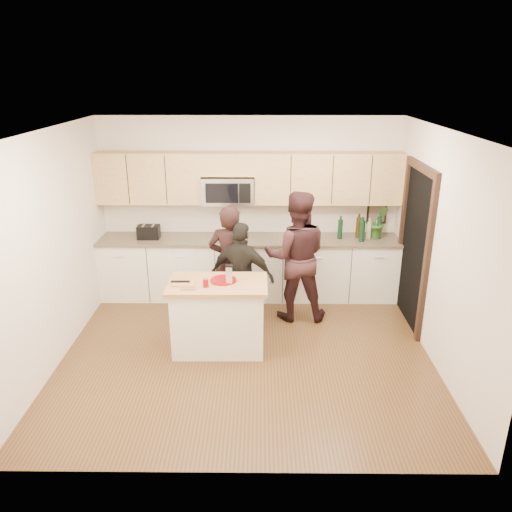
{
  "coord_description": "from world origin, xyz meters",
  "views": [
    {
      "loc": [
        0.17,
        -5.43,
        3.3
      ],
      "look_at": [
        0.11,
        0.35,
        1.15
      ],
      "focal_mm": 35.0,
      "sensor_mm": 36.0,
      "label": 1
    }
  ],
  "objects_px": {
    "toaster": "(149,232)",
    "woman_left": "(230,264)",
    "woman_right": "(242,277)",
    "island": "(219,316)",
    "woman_center": "(296,257)"
  },
  "relations": [
    {
      "from": "toaster",
      "to": "island",
      "type": "bearing_deg",
      "value": -53.61
    },
    {
      "from": "toaster",
      "to": "woman_right",
      "type": "relative_size",
      "value": 0.22
    },
    {
      "from": "island",
      "to": "woman_center",
      "type": "xyz_separation_m",
      "value": [
        1.01,
        0.88,
        0.46
      ]
    },
    {
      "from": "island",
      "to": "woman_center",
      "type": "bearing_deg",
      "value": 40.64
    },
    {
      "from": "toaster",
      "to": "woman_center",
      "type": "relative_size",
      "value": 0.18
    },
    {
      "from": "woman_center",
      "to": "woman_right",
      "type": "bearing_deg",
      "value": 24.3
    },
    {
      "from": "toaster",
      "to": "woman_left",
      "type": "bearing_deg",
      "value": -31.3
    },
    {
      "from": "island",
      "to": "woman_center",
      "type": "distance_m",
      "value": 1.41
    },
    {
      "from": "island",
      "to": "woman_left",
      "type": "height_order",
      "value": "woman_left"
    },
    {
      "from": "woman_left",
      "to": "woman_right",
      "type": "distance_m",
      "value": 0.31
    },
    {
      "from": "toaster",
      "to": "woman_left",
      "type": "xyz_separation_m",
      "value": [
        1.26,
        -0.77,
        -0.21
      ]
    },
    {
      "from": "woman_right",
      "to": "woman_center",
      "type": "bearing_deg",
      "value": -139.56
    },
    {
      "from": "woman_left",
      "to": "woman_right",
      "type": "xyz_separation_m",
      "value": [
        0.17,
        -0.25,
        -0.08
      ]
    },
    {
      "from": "island",
      "to": "woman_right",
      "type": "xyz_separation_m",
      "value": [
        0.28,
        0.55,
        0.29
      ]
    },
    {
      "from": "island",
      "to": "toaster",
      "type": "relative_size",
      "value": 3.73
    }
  ]
}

